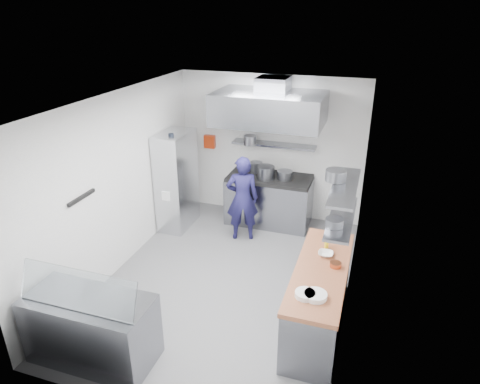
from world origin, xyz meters
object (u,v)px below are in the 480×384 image
(chef, at_px, (242,199))
(display_case, at_px, (92,328))
(gas_range, at_px, (269,201))
(wire_rack, at_px, (177,180))

(chef, xyz_separation_m, display_case, (-0.80, -3.34, -0.36))
(gas_range, bearing_deg, wire_rack, -158.01)
(gas_range, xyz_separation_m, wire_rack, (-1.63, -0.66, 0.48))
(chef, bearing_deg, gas_range, -131.35)
(gas_range, relative_size, chef, 1.01)
(chef, distance_m, display_case, 3.45)
(chef, bearing_deg, wire_rack, -24.60)
(chef, height_order, wire_rack, wire_rack)
(wire_rack, xyz_separation_m, display_case, (0.53, -3.44, -0.50))
(wire_rack, relative_size, display_case, 1.23)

